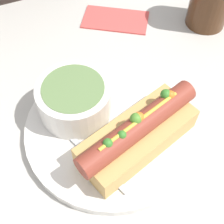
# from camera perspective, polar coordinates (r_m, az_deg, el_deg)

# --- Properties ---
(ground_plane) EXTENTS (4.00, 4.00, 0.00)m
(ground_plane) POSITION_cam_1_polar(r_m,az_deg,el_deg) (0.46, 0.00, -3.43)
(ground_plane) COLOR #BCB7AD
(dinner_plate) EXTENTS (0.25, 0.25, 0.01)m
(dinner_plate) POSITION_cam_1_polar(r_m,az_deg,el_deg) (0.46, 0.00, -2.95)
(dinner_plate) COLOR white
(dinner_plate) RESTS_ON ground_plane
(hot_dog) EXTENTS (0.19, 0.11, 0.07)m
(hot_dog) POSITION_cam_1_polar(r_m,az_deg,el_deg) (0.41, 4.75, -3.95)
(hot_dog) COLOR tan
(hot_dog) RESTS_ON dinner_plate
(soup_bowl) EXTENTS (0.11, 0.11, 0.05)m
(soup_bowl) POSITION_cam_1_polar(r_m,az_deg,el_deg) (0.45, -6.87, 2.51)
(soup_bowl) COLOR silver
(soup_bowl) RESTS_ON dinner_plate
(spoon) EXTENTS (0.07, 0.16, 0.01)m
(spoon) POSITION_cam_1_polar(r_m,az_deg,el_deg) (0.45, -8.54, -3.44)
(spoon) COLOR #B7B7BC
(spoon) RESTS_ON dinner_plate
(napkin) EXTENTS (0.14, 0.13, 0.01)m
(napkin) POSITION_cam_1_polar(r_m,az_deg,el_deg) (0.63, 0.64, 16.64)
(napkin) COLOR #E04C47
(napkin) RESTS_ON ground_plane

